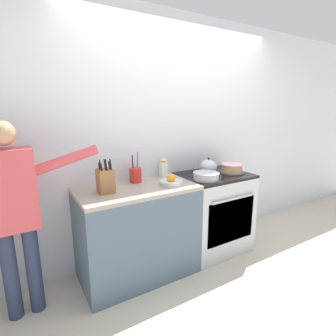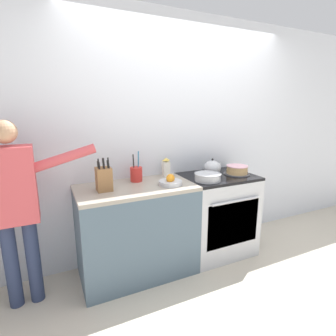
% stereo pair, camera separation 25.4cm
% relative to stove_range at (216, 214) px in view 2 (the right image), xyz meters
% --- Properties ---
extents(ground_plane, '(16.00, 16.00, 0.00)m').
position_rel_stove_range_xyz_m(ground_plane, '(-0.28, -0.30, -0.45)').
color(ground_plane, beige).
extents(wall_back, '(8.00, 0.04, 2.60)m').
position_rel_stove_range_xyz_m(wall_back, '(-0.28, 0.33, 0.85)').
color(wall_back, silver).
rests_on(wall_back, ground_plane).
extents(counter_cabinet, '(1.11, 0.61, 0.91)m').
position_rel_stove_range_xyz_m(counter_cabinet, '(-0.94, 0.00, -0.00)').
color(counter_cabinet, '#4C6070').
rests_on(counter_cabinet, ground_plane).
extents(stove_range, '(0.78, 0.64, 0.91)m').
position_rel_stove_range_xyz_m(stove_range, '(0.00, 0.00, 0.00)').
color(stove_range, '#B7BABF').
rests_on(stove_range, ground_plane).
extents(layer_cake, '(0.29, 0.29, 0.10)m').
position_rel_stove_range_xyz_m(layer_cake, '(0.22, -0.05, 0.50)').
color(layer_cake, '#4C4C51').
rests_on(layer_cake, stove_range).
extents(tea_kettle, '(0.23, 0.19, 0.18)m').
position_rel_stove_range_xyz_m(tea_kettle, '(-0.04, 0.05, 0.53)').
color(tea_kettle, '#B7BABF').
rests_on(tea_kettle, stove_range).
extents(mixing_bowl, '(0.27, 0.27, 0.08)m').
position_rel_stove_range_xyz_m(mixing_bowl, '(-0.22, -0.13, 0.49)').
color(mixing_bowl, '#B7BABF').
rests_on(mixing_bowl, stove_range).
extents(knife_block, '(0.13, 0.14, 0.30)m').
position_rel_stove_range_xyz_m(knife_block, '(-1.24, -0.00, 0.56)').
color(knife_block, olive).
rests_on(knife_block, counter_cabinet).
extents(utensil_crock, '(0.12, 0.12, 0.31)m').
position_rel_stove_range_xyz_m(utensil_crock, '(-0.88, 0.16, 0.53)').
color(utensil_crock, red).
rests_on(utensil_crock, counter_cabinet).
extents(fruit_bowl, '(0.22, 0.22, 0.10)m').
position_rel_stove_range_xyz_m(fruit_bowl, '(-0.63, -0.10, 0.49)').
color(fruit_bowl, '#B7BABF').
rests_on(fruit_bowl, counter_cabinet).
extents(milk_carton, '(0.07, 0.07, 0.20)m').
position_rel_stove_range_xyz_m(milk_carton, '(-0.53, 0.22, 0.55)').
color(milk_carton, white).
rests_on(milk_carton, counter_cabinet).
extents(person_baker, '(0.90, 0.20, 1.55)m').
position_rel_stove_range_xyz_m(person_baker, '(-1.93, -0.01, 0.46)').
color(person_baker, '#283351').
rests_on(person_baker, ground_plane).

